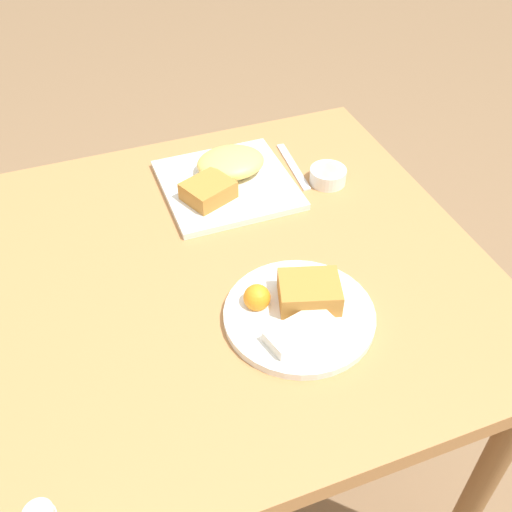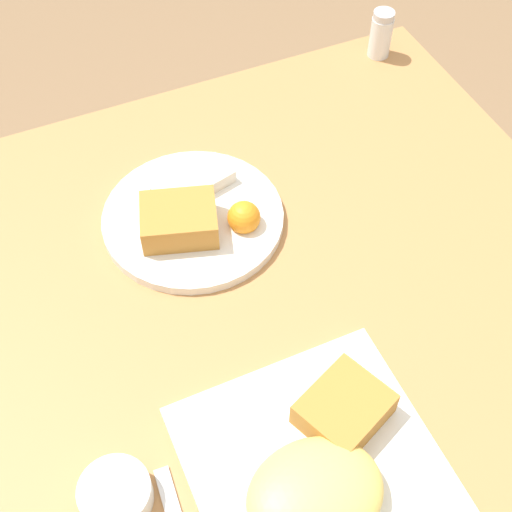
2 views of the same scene
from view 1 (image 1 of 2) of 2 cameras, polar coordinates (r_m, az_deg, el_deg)
ground_plane at (r=1.68m, az=-1.45°, el=-20.03°), size 8.00×8.00×0.00m
dining_table at (r=1.13m, az=-2.03°, el=-4.35°), size 0.87×0.86×0.77m
plate_square_near at (r=1.22m, az=-2.86°, el=7.54°), size 0.26×0.26×0.06m
plate_oval_far at (r=0.96m, az=4.11°, el=-5.14°), size 0.24×0.24×0.05m
sauce_ramekin at (r=1.24m, az=6.87°, el=7.63°), size 0.07×0.07×0.03m
butter_knife at (r=1.29m, az=3.56°, el=8.52°), size 0.03×0.18×0.00m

